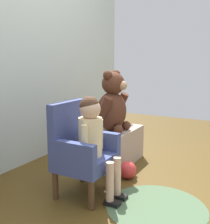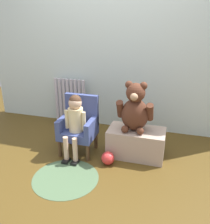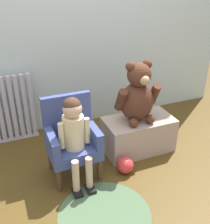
# 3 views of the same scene
# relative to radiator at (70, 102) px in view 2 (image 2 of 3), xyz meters

# --- Properties ---
(ground_plane) EXTENTS (6.00, 6.00, 0.00)m
(ground_plane) POSITION_rel_radiator_xyz_m (0.63, -1.13, -0.35)
(ground_plane) COLOR #4E3915
(back_wall) EXTENTS (3.80, 0.05, 2.40)m
(back_wall) POSITION_rel_radiator_xyz_m (0.63, 0.12, 0.85)
(back_wall) COLOR silver
(back_wall) RESTS_ON ground_plane
(radiator) EXTENTS (0.50, 0.05, 0.70)m
(radiator) POSITION_rel_radiator_xyz_m (0.00, 0.00, 0.00)
(radiator) COLOR #B7AFBC
(radiator) RESTS_ON ground_plane
(child_armchair) EXTENTS (0.41, 0.37, 0.69)m
(child_armchair) POSITION_rel_radiator_xyz_m (0.43, -0.71, -0.00)
(child_armchair) COLOR #3C4880
(child_armchair) RESTS_ON ground_plane
(child_figure) EXTENTS (0.25, 0.35, 0.74)m
(child_figure) POSITION_rel_radiator_xyz_m (0.43, -0.82, 0.14)
(child_figure) COLOR beige
(child_figure) RESTS_ON ground_plane
(low_bench) EXTENTS (0.65, 0.36, 0.33)m
(low_bench) POSITION_rel_radiator_xyz_m (1.11, -0.64, -0.18)
(low_bench) COLOR tan
(low_bench) RESTS_ON ground_plane
(large_teddy_bear) EXTENTS (0.41, 0.29, 0.57)m
(large_teddy_bear) POSITION_rel_radiator_xyz_m (1.07, -0.64, 0.24)
(large_teddy_bear) COLOR #502A1C
(large_teddy_bear) RESTS_ON low_bench
(floor_rug) EXTENTS (0.69, 0.69, 0.01)m
(floor_rug) POSITION_rel_radiator_xyz_m (0.49, -1.28, -0.34)
(floor_rug) COLOR #496343
(floor_rug) RESTS_ON ground_plane
(toy_ball) EXTENTS (0.15, 0.15, 0.15)m
(toy_ball) POSITION_rel_radiator_xyz_m (0.84, -0.91, -0.27)
(toy_ball) COLOR red
(toy_ball) RESTS_ON ground_plane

